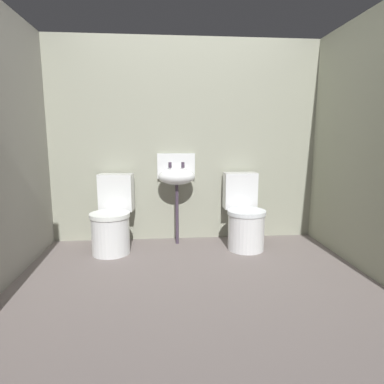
% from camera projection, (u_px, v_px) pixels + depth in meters
% --- Properties ---
extents(ground_plane, '(3.38, 2.77, 0.08)m').
position_uv_depth(ground_plane, '(195.00, 287.00, 2.70)').
color(ground_plane, slate).
extents(wall_back, '(3.38, 0.10, 2.23)m').
position_uv_depth(wall_back, '(185.00, 142.00, 3.71)').
color(wall_back, gray).
rests_on(wall_back, ground).
extents(wall_right, '(0.10, 2.57, 2.23)m').
position_uv_depth(wall_right, '(379.00, 144.00, 2.73)').
color(wall_right, gray).
rests_on(wall_right, ground).
extents(toilet_left, '(0.44, 0.63, 0.78)m').
position_uv_depth(toilet_left, '(112.00, 220.00, 3.39)').
color(toilet_left, white).
rests_on(toilet_left, ground).
extents(toilet_right, '(0.41, 0.60, 0.78)m').
position_uv_depth(toilet_right, '(244.00, 217.00, 3.51)').
color(toilet_right, white).
rests_on(toilet_right, ground).
extents(sink, '(0.42, 0.35, 0.99)m').
position_uv_depth(sink, '(177.00, 176.00, 3.56)').
color(sink, '#3F3343').
rests_on(sink, ground).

